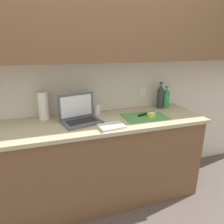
% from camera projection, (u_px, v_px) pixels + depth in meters
% --- Properties ---
extents(ground_plane, '(12.00, 12.00, 0.00)m').
position_uv_depth(ground_plane, '(98.00, 197.00, 2.18)').
color(ground_plane, '#564C47').
rests_on(ground_plane, ground).
extents(wall_back, '(5.20, 0.38, 2.60)m').
position_uv_depth(wall_back, '(88.00, 47.00, 1.91)').
color(wall_back, silver).
rests_on(wall_back, ground_plane).
extents(counter_unit, '(2.16, 0.62, 0.88)m').
position_uv_depth(counter_unit, '(95.00, 161.00, 2.04)').
color(counter_unit, brown).
rests_on(counter_unit, ground_plane).
extents(laptop, '(0.40, 0.32, 0.26)m').
position_uv_depth(laptop, '(80.00, 115.00, 1.88)').
color(laptop, '#515156').
rests_on(laptop, counter_unit).
extents(cutting_board, '(0.43, 0.29, 0.01)m').
position_uv_depth(cutting_board, '(145.00, 117.00, 2.02)').
color(cutting_board, '#4C9E51').
rests_on(cutting_board, counter_unit).
extents(knife, '(0.30, 0.14, 0.02)m').
position_uv_depth(knife, '(145.00, 114.00, 2.06)').
color(knife, silver).
rests_on(knife, cutting_board).
extents(lemon_half_cut, '(0.08, 0.08, 0.04)m').
position_uv_depth(lemon_half_cut, '(152.00, 115.00, 2.00)').
color(lemon_half_cut, yellow).
rests_on(lemon_half_cut, cutting_board).
extents(bottle_green_soda, '(0.07, 0.07, 0.30)m').
position_uv_depth(bottle_green_soda, '(160.00, 96.00, 2.28)').
color(bottle_green_soda, '#333338').
rests_on(bottle_green_soda, counter_unit).
extents(bottle_oil_tall, '(0.07, 0.07, 0.25)m').
position_uv_depth(bottle_oil_tall, '(166.00, 98.00, 2.31)').
color(bottle_oil_tall, '#2D934C').
rests_on(bottle_oil_tall, counter_unit).
extents(measuring_cup, '(0.11, 0.09, 0.10)m').
position_uv_depth(measuring_cup, '(97.00, 109.00, 2.10)').
color(measuring_cup, silver).
rests_on(measuring_cup, counter_unit).
extents(paper_towel_roll, '(0.10, 0.10, 0.27)m').
position_uv_depth(paper_towel_roll, '(43.00, 106.00, 1.92)').
color(paper_towel_roll, white).
rests_on(paper_towel_roll, counter_unit).
extents(dish_towel, '(0.23, 0.18, 0.02)m').
position_uv_depth(dish_towel, '(111.00, 126.00, 1.75)').
color(dish_towel, silver).
rests_on(dish_towel, counter_unit).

